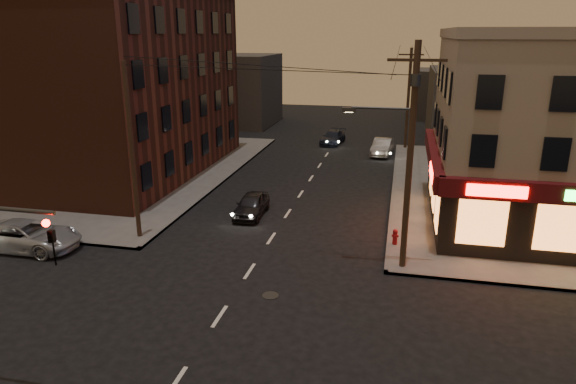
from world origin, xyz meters
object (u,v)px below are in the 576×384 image
(sedan_near, at_px, (251,205))
(sedan_mid, at_px, (382,147))
(sedan_far, at_px, (333,138))
(fire_hydrant, at_px, (395,236))
(suv_cross, at_px, (28,236))

(sedan_near, xyz_separation_m, sedan_mid, (6.85, 17.74, 0.06))
(sedan_far, bearing_deg, sedan_mid, -29.22)
(sedan_mid, relative_size, fire_hydrant, 5.37)
(suv_cross, xyz_separation_m, sedan_mid, (16.34, 25.01, -0.01))
(suv_cross, height_order, fire_hydrant, suv_cross)
(suv_cross, distance_m, sedan_near, 11.96)
(suv_cross, height_order, sedan_far, suv_cross)
(suv_cross, distance_m, sedan_far, 30.93)
(sedan_mid, bearing_deg, suv_cross, -117.20)
(sedan_far, bearing_deg, fire_hydrant, -67.16)
(fire_hydrant, bearing_deg, sedan_near, 160.60)
(sedan_far, relative_size, fire_hydrant, 5.34)
(sedan_far, bearing_deg, suv_cross, -103.74)
(sedan_far, distance_m, fire_hydrant, 25.30)
(sedan_mid, bearing_deg, fire_hydrant, -79.65)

